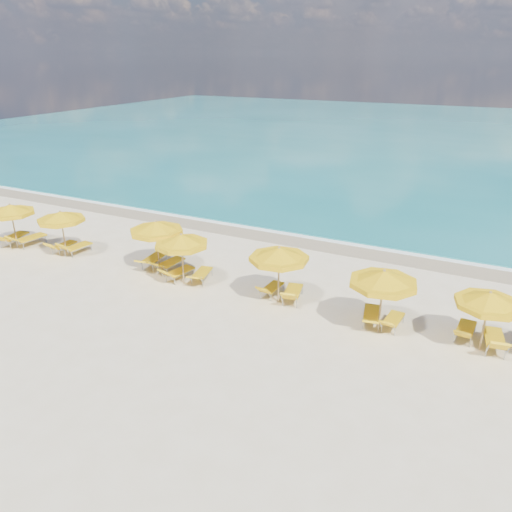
% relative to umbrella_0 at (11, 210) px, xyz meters
% --- Properties ---
extents(ground_plane, '(120.00, 120.00, 0.00)m').
position_rel_umbrella_0_xyz_m(ground_plane, '(12.94, 0.28, -2.00)').
color(ground_plane, beige).
extents(ocean, '(120.00, 80.00, 0.30)m').
position_rel_umbrella_0_xyz_m(ocean, '(12.94, 48.28, -2.00)').
color(ocean, '#13696D').
rests_on(ocean, ground).
extents(wet_sand_band, '(120.00, 2.60, 0.01)m').
position_rel_umbrella_0_xyz_m(wet_sand_band, '(12.94, 7.68, -2.00)').
color(wet_sand_band, tan).
rests_on(wet_sand_band, ground).
extents(foam_line, '(120.00, 1.20, 0.03)m').
position_rel_umbrella_0_xyz_m(foam_line, '(12.94, 8.48, -2.00)').
color(foam_line, white).
rests_on(foam_line, ground).
extents(whitecap_near, '(14.00, 0.36, 0.05)m').
position_rel_umbrella_0_xyz_m(whitecap_near, '(6.94, 17.28, -2.00)').
color(whitecap_near, white).
rests_on(whitecap_near, ground).
extents(whitecap_far, '(18.00, 0.30, 0.05)m').
position_rel_umbrella_0_xyz_m(whitecap_far, '(20.94, 24.28, -2.00)').
color(whitecap_far, white).
rests_on(whitecap_far, ground).
extents(umbrella_0, '(2.83, 2.83, 2.34)m').
position_rel_umbrella_0_xyz_m(umbrella_0, '(0.00, 0.00, 0.00)').
color(umbrella_0, tan).
rests_on(umbrella_0, ground).
extents(umbrella_1, '(2.64, 2.64, 2.30)m').
position_rel_umbrella_0_xyz_m(umbrella_1, '(3.08, 0.35, -0.04)').
color(umbrella_1, tan).
rests_on(umbrella_1, ground).
extents(umbrella_2, '(3.16, 3.16, 2.44)m').
position_rel_umbrella_0_xyz_m(umbrella_2, '(8.42, 0.83, 0.09)').
color(umbrella_2, tan).
rests_on(umbrella_2, ground).
extents(umbrella_3, '(2.57, 2.57, 2.33)m').
position_rel_umbrella_0_xyz_m(umbrella_3, '(10.24, 0.15, -0.01)').
color(umbrella_3, tan).
rests_on(umbrella_3, ground).
extents(umbrella_4, '(2.93, 2.93, 2.41)m').
position_rel_umbrella_0_xyz_m(umbrella_4, '(14.63, 0.41, 0.06)').
color(umbrella_4, tan).
rests_on(umbrella_4, ground).
extents(umbrella_5, '(2.83, 2.83, 2.45)m').
position_rel_umbrella_0_xyz_m(umbrella_5, '(18.80, -0.07, 0.09)').
color(umbrella_5, tan).
rests_on(umbrella_5, ground).
extents(umbrella_6, '(2.46, 2.46, 2.20)m').
position_rel_umbrella_0_xyz_m(umbrella_6, '(22.17, 0.28, -0.12)').
color(umbrella_6, tan).
rests_on(umbrella_6, ground).
extents(lounger_0_left, '(0.98, 2.10, 0.87)m').
position_rel_umbrella_0_xyz_m(lounger_0_left, '(-0.48, 0.21, -1.75)').
color(lounger_0_left, '#A5A8AD').
rests_on(lounger_0_left, ground).
extents(lounger_0_right, '(0.90, 2.04, 0.83)m').
position_rel_umbrella_0_xyz_m(lounger_0_right, '(0.43, 0.49, -1.76)').
color(lounger_0_right, '#A5A8AD').
rests_on(lounger_0_right, ground).
extents(lounger_1_left, '(0.58, 1.68, 0.77)m').
position_rel_umbrella_0_xyz_m(lounger_1_left, '(2.68, 0.59, -1.79)').
color(lounger_1_left, '#A5A8AD').
rests_on(lounger_1_left, ground).
extents(lounger_1_right, '(0.77, 1.82, 0.84)m').
position_rel_umbrella_0_xyz_m(lounger_1_right, '(3.49, 0.71, -1.77)').
color(lounger_1_right, '#A5A8AD').
rests_on(lounger_1_right, ground).
extents(lounger_2_left, '(0.87, 2.03, 0.74)m').
position_rel_umbrella_0_xyz_m(lounger_2_left, '(7.89, 1.15, -1.76)').
color(lounger_2_left, '#A5A8AD').
rests_on(lounger_2_left, ground).
extents(lounger_2_right, '(0.76, 1.91, 0.75)m').
position_rel_umbrella_0_xyz_m(lounger_2_right, '(8.87, 1.09, -1.77)').
color(lounger_2_right, '#A5A8AD').
rests_on(lounger_2_right, ground).
extents(lounger_3_left, '(0.91, 1.84, 0.81)m').
position_rel_umbrella_0_xyz_m(lounger_3_left, '(9.81, 0.44, -1.78)').
color(lounger_3_left, '#A5A8AD').
rests_on(lounger_3_left, ground).
extents(lounger_3_right, '(0.92, 1.87, 0.67)m').
position_rel_umbrella_0_xyz_m(lounger_3_right, '(10.79, 0.75, -1.79)').
color(lounger_3_right, '#A5A8AD').
rests_on(lounger_3_right, ground).
extents(lounger_4_left, '(0.62, 1.64, 0.74)m').
position_rel_umbrella_0_xyz_m(lounger_4_left, '(14.13, 0.86, -1.80)').
color(lounger_4_left, '#A5A8AD').
rests_on(lounger_4_left, ground).
extents(lounger_4_right, '(0.99, 1.95, 0.86)m').
position_rel_umbrella_0_xyz_m(lounger_4_right, '(15.10, 0.76, -1.76)').
color(lounger_4_right, '#A5A8AD').
rests_on(lounger_4_right, ground).
extents(lounger_5_left, '(0.95, 1.93, 0.67)m').
position_rel_umbrella_0_xyz_m(lounger_5_left, '(18.40, 0.45, -1.78)').
color(lounger_5_left, '#A5A8AD').
rests_on(lounger_5_left, ground).
extents(lounger_5_right, '(0.67, 1.67, 0.71)m').
position_rel_umbrella_0_xyz_m(lounger_5_right, '(19.20, 0.41, -1.80)').
color(lounger_5_right, '#A5A8AD').
rests_on(lounger_5_right, ground).
extents(lounger_6_left, '(0.69, 1.76, 0.78)m').
position_rel_umbrella_0_xyz_m(lounger_6_left, '(21.63, 0.83, -1.78)').
color(lounger_6_left, '#A5A8AD').
rests_on(lounger_6_left, ground).
extents(lounger_6_right, '(0.91, 1.94, 0.89)m').
position_rel_umbrella_0_xyz_m(lounger_6_right, '(22.56, 0.52, -1.76)').
color(lounger_6_right, '#A5A8AD').
rests_on(lounger_6_right, ground).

